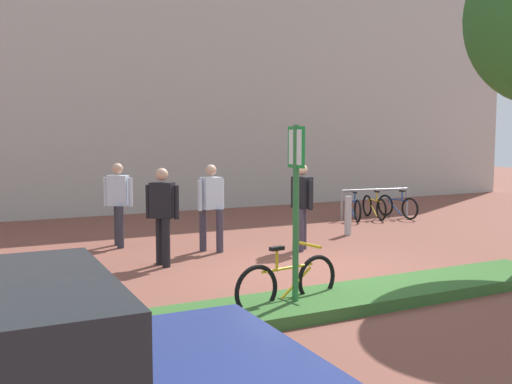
{
  "coord_description": "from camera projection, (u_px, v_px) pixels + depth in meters",
  "views": [
    {
      "loc": [
        -5.4,
        -8.3,
        2.28
      ],
      "look_at": [
        0.1,
        2.47,
        1.11
      ],
      "focal_mm": 41.04,
      "sensor_mm": 36.0,
      "label": 1
    }
  ],
  "objects": [
    {
      "name": "bike_rack_cluster",
      "position": [
        375.0,
        206.0,
        16.08
      ],
      "size": [
        2.09,
        1.73,
        0.83
      ],
      "color": "#99999E",
      "rests_on": "ground"
    },
    {
      "name": "bike_at_sign",
      "position": [
        288.0,
        283.0,
        7.68
      ],
      "size": [
        1.67,
        0.43,
        0.86
      ],
      "color": "black",
      "rests_on": "ground"
    },
    {
      "name": "person_casual_tan",
      "position": [
        211.0,
        202.0,
        11.42
      ],
      "size": [
        0.6,
        0.41,
        1.72
      ],
      "color": "#383342",
      "rests_on": "ground"
    },
    {
      "name": "planter_strip",
      "position": [
        360.0,
        297.0,
        8.0
      ],
      "size": [
        7.0,
        1.1,
        0.16
      ],
      "primitive_type": "cube",
      "color": "#336028",
      "rests_on": "ground"
    },
    {
      "name": "parking_sign_post",
      "position": [
        296.0,
        191.0,
        7.39
      ],
      "size": [
        0.08,
        0.36,
        2.41
      ],
      "color": "#2D7238",
      "rests_on": "ground"
    },
    {
      "name": "bollard_steel",
      "position": [
        348.0,
        216.0,
        13.4
      ],
      "size": [
        0.16,
        0.16,
        0.9
      ],
      "primitive_type": "cylinder",
      "color": "#ADADB2",
      "rests_on": "ground"
    },
    {
      "name": "ground_plane",
      "position": [
        316.0,
        269.0,
        10.02
      ],
      "size": [
        60.0,
        60.0,
        0.0
      ],
      "primitive_type": "plane",
      "color": "brown"
    },
    {
      "name": "building_facade",
      "position": [
        154.0,
        45.0,
        17.51
      ],
      "size": [
        28.0,
        1.2,
        10.0
      ],
      "primitive_type": "cube",
      "color": "#B2ADA3",
      "rests_on": "ground"
    },
    {
      "name": "person_shirt_blue",
      "position": [
        118.0,
        199.0,
        11.97
      ],
      "size": [
        0.52,
        0.51,
        1.72
      ],
      "color": "#2D2D38",
      "rests_on": "ground"
    },
    {
      "name": "person_suited_dark",
      "position": [
        302.0,
        201.0,
        11.56
      ],
      "size": [
        0.34,
        0.6,
        1.72
      ],
      "color": "#383342",
      "rests_on": "ground"
    },
    {
      "name": "person_suited_navy",
      "position": [
        162.0,
        210.0,
        10.17
      ],
      "size": [
        0.49,
        0.44,
        1.72
      ],
      "color": "black",
      "rests_on": "ground"
    }
  ]
}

